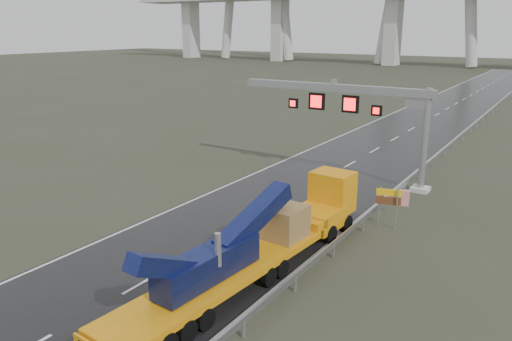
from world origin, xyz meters
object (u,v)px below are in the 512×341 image
Objects in this scene: exit_sign_pair at (388,200)px; sign_gantry at (360,106)px; heavy_haul_truck at (271,235)px; striped_barrier at (404,198)px.

sign_gantry is at bearing 105.69° from exit_sign_pair.
heavy_haul_truck is at bearing -83.37° from sign_gantry.
striped_barrier is at bearing -37.19° from sign_gantry.
sign_gantry is 14.54× the size of striped_barrier.
sign_gantry is 7.81m from striped_barrier.
exit_sign_pair is at bearing 71.15° from heavy_haul_truck.
heavy_haul_truck is 16.57× the size of striped_barrier.
heavy_haul_truck is at bearing -126.22° from striped_barrier.
sign_gantry is 6.27× the size of exit_sign_pair.
sign_gantry is 0.88× the size of heavy_haul_truck.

